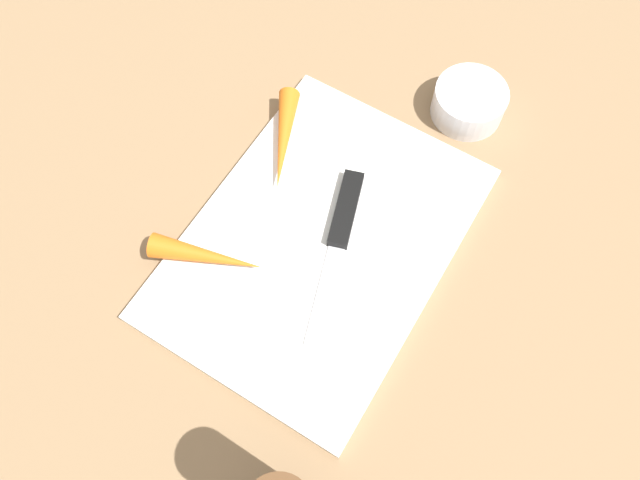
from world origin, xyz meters
name	(u,v)px	position (x,y,z in m)	size (l,w,h in m)	color
ground_plane	(320,245)	(0.00, 0.00, 0.00)	(1.40, 1.40, 0.00)	#8C6D4C
cutting_board	(320,242)	(0.00, 0.00, 0.01)	(0.36, 0.26, 0.01)	white
knife	(343,220)	(-0.03, 0.01, 0.02)	(0.20, 0.08, 0.01)	#B7B7BC
carrot_long	(284,139)	(-0.08, -0.10, 0.02)	(0.02, 0.02, 0.13)	orange
carrot_short	(207,256)	(0.08, -0.09, 0.03)	(0.03, 0.03, 0.12)	orange
small_bowl	(469,102)	(-0.24, 0.06, 0.02)	(0.09, 0.09, 0.04)	silver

